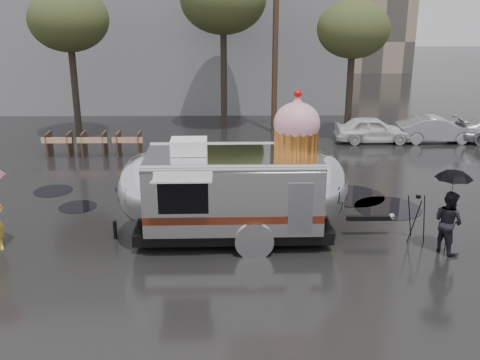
{
  "coord_description": "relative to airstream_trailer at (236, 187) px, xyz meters",
  "views": [
    {
      "loc": [
        0.4,
        -13.54,
        6.75
      ],
      "look_at": [
        0.62,
        1.3,
        1.74
      ],
      "focal_mm": 42.0,
      "sensor_mm": 36.0,
      "label": 1
    }
  ],
  "objects": [
    {
      "name": "tree_mid",
      "position": [
        -0.52,
        13.71,
        4.81
      ],
      "size": [
        4.2,
        4.2,
        8.03
      ],
      "color": "#382D26",
      "rests_on": "ground"
    },
    {
      "name": "tripod",
      "position": [
        5.07,
        -0.25,
        -0.74
      ],
      "size": [
        0.5,
        0.57,
        1.37
      ],
      "rotation": [
        0.0,
        0.0,
        0.03
      ],
      "color": "black",
      "rests_on": "ground"
    },
    {
      "name": "ground",
      "position": [
        -0.52,
        -1.29,
        -1.53
      ],
      "size": [
        120.0,
        120.0,
        0.0
      ],
      "primitive_type": "plane",
      "color": "black",
      "rests_on": "ground"
    },
    {
      "name": "puddles",
      "position": [
        0.75,
        3.24,
        -1.52
      ],
      "size": [
        13.25,
        4.1,
        0.01
      ],
      "color": "black",
      "rests_on": "ground"
    },
    {
      "name": "barricade_row",
      "position": [
        -6.07,
        8.67,
        -1.01
      ],
      "size": [
        4.3,
        0.8,
        1.0
      ],
      "color": "#473323",
      "rests_on": "ground"
    },
    {
      "name": "utility_pole",
      "position": [
        1.98,
        12.71,
        3.09
      ],
      "size": [
        1.6,
        0.28,
        9.0
      ],
      "color": "#473323",
      "rests_on": "ground"
    },
    {
      "name": "tree_left",
      "position": [
        -7.52,
        11.71,
        3.96
      ],
      "size": [
        3.64,
        3.64,
        6.95
      ],
      "color": "#382D26",
      "rests_on": "ground"
    },
    {
      "name": "umbrella_black",
      "position": [
        5.69,
        -1.0,
        0.42
      ],
      "size": [
        1.19,
        1.19,
        2.36
      ],
      "color": "black",
      "rests_on": "ground"
    },
    {
      "name": "tree_right",
      "position": [
        5.48,
        11.71,
        3.53
      ],
      "size": [
        3.36,
        3.36,
        6.42
      ],
      "color": "#382D26",
      "rests_on": "ground"
    },
    {
      "name": "person_right",
      "position": [
        5.69,
        -1.0,
        -0.66
      ],
      "size": [
        0.8,
        0.95,
        1.73
      ],
      "primitive_type": "imported",
      "rotation": [
        0.0,
        0.0,
        2.06
      ],
      "color": "black",
      "rests_on": "ground"
    },
    {
      "name": "parked_cars",
      "position": [
        11.26,
        10.71,
        -0.81
      ],
      "size": [
        13.2,
        1.9,
        1.5
      ],
      "color": "silver",
      "rests_on": "ground"
    },
    {
      "name": "airstream_trailer",
      "position": [
        0.0,
        0.0,
        0.0
      ],
      "size": [
        8.1,
        3.13,
        4.36
      ],
      "rotation": [
        0.0,
        0.0,
        0.01
      ],
      "color": "silver",
      "rests_on": "ground"
    }
  ]
}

